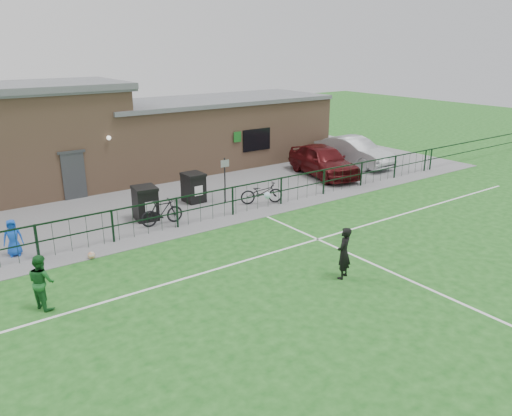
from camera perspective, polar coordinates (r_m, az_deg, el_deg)
ground at (r=14.15m, az=12.11°, el=-10.22°), size 90.00×90.00×0.00m
paving_strip at (r=24.54m, az=-11.69°, el=2.21°), size 34.00×13.00×0.02m
pitch_line_touch at (r=19.70m, az=-4.77°, el=-1.50°), size 28.00×0.10×0.01m
pitch_line_mid at (r=16.77m, az=2.01°, el=-5.08°), size 28.00×0.10×0.01m
pitch_line_perp at (r=15.56m, az=17.15°, el=-7.90°), size 0.10×16.00×0.01m
perimeter_fence at (r=19.67m, az=-5.12°, el=0.30°), size 28.00×0.10×1.20m
wheelie_bin_left at (r=20.08m, az=-12.53°, el=0.43°), size 0.93×1.03×1.25m
wheelie_bin_right at (r=22.00m, az=-7.16°, el=2.24°), size 0.81×0.91×1.20m
sign_post at (r=21.61m, az=-3.58°, el=3.15°), size 0.08×0.08×2.00m
car_maroon at (r=26.39m, az=7.69°, el=5.42°), size 2.84×5.11×1.64m
car_silver at (r=29.05m, az=11.10°, el=6.37°), size 1.92×4.90×1.59m
bicycle_d at (r=19.39m, az=-10.70°, el=-0.45°), size 1.71×0.55×1.02m
bicycle_e at (r=21.62m, az=0.64°, el=1.78°), size 1.96×1.31×0.98m
spectator_child at (r=18.09m, az=-26.03°, el=-3.07°), size 0.67×0.51×1.24m
goalkeeper_kick at (r=14.97m, az=9.73°, el=-4.89°), size 1.10×3.29×2.08m
outfield_player at (r=14.30m, az=-23.31°, el=-7.73°), size 0.76×0.87×1.49m
ball_ground at (r=17.10m, az=-18.29°, el=-5.16°), size 0.24×0.24×0.24m
clubhouse at (r=26.46m, az=-16.48°, el=7.92°), size 24.25×5.40×4.96m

